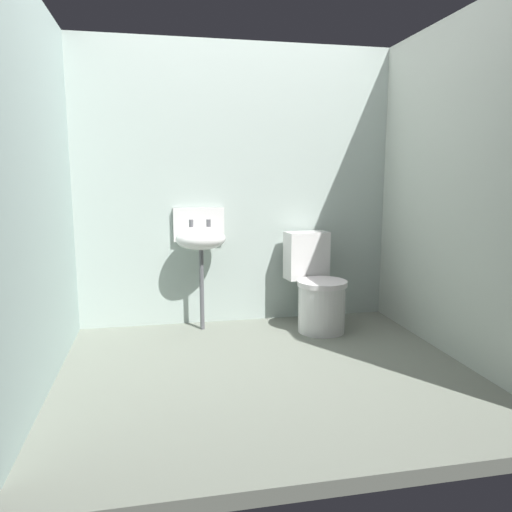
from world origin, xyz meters
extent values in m
cube|color=slate|center=(0.00, 0.00, -0.04)|extent=(3.04, 2.53, 0.08)
cube|color=#A4B3AC|center=(0.00, 1.11, 1.16)|extent=(3.04, 0.10, 2.32)
cube|color=#9DB5B0|center=(-1.37, 0.10, 1.16)|extent=(0.10, 2.33, 2.32)
cube|color=#ABB4A9|center=(1.37, 0.10, 1.16)|extent=(0.10, 2.33, 2.32)
cylinder|color=silver|center=(0.61, 0.62, 0.19)|extent=(0.43, 0.43, 0.38)
cylinder|color=silver|center=(0.61, 0.62, 0.40)|extent=(0.45, 0.45, 0.04)
cube|color=silver|center=(0.57, 0.92, 0.58)|extent=(0.38, 0.23, 0.40)
cylinder|color=#555459|center=(-0.33, 0.87, 0.33)|extent=(0.04, 0.04, 0.66)
ellipsoid|color=silver|center=(-0.33, 0.87, 0.75)|extent=(0.40, 0.32, 0.18)
cube|color=silver|center=(-0.33, 1.04, 0.85)|extent=(0.42, 0.04, 0.28)
cylinder|color=#555459|center=(-0.40, 0.93, 0.87)|extent=(0.04, 0.04, 0.06)
cylinder|color=#555459|center=(-0.26, 0.93, 0.87)|extent=(0.04, 0.04, 0.06)
camera|label=1|loc=(-0.66, -3.02, 1.26)|focal=34.33mm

